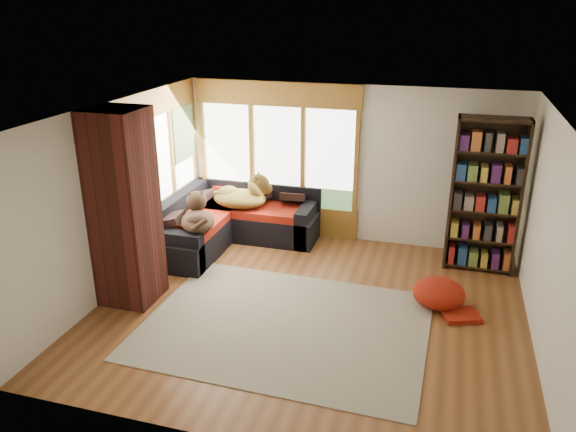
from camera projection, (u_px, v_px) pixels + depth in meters
The scene contains 17 objects.
floor at pixel (309, 309), 7.41m from camera, with size 5.50×5.50×0.00m, color brown.
ceiling at pixel (312, 113), 6.47m from camera, with size 5.50×5.50×0.00m, color white.
wall_back at pixel (348, 165), 9.18m from camera, with size 5.50×0.04×2.60m, color silver.
wall_front at pixel (239, 322), 4.70m from camera, with size 5.50×0.04×2.60m, color silver.
wall_left at pixel (115, 197), 7.66m from camera, with size 0.04×5.00×2.60m, color silver.
wall_right at pixel (551, 243), 6.23m from camera, with size 0.04×5.00×2.60m, color silver.
windows_back at pixel (277, 157), 9.45m from camera, with size 2.82×0.10×1.90m.
windows_left at pixel (160, 170), 8.71m from camera, with size 0.10×2.62×1.90m.
roller_blind at pixel (183, 133), 9.30m from camera, with size 0.03×0.72×0.90m, color #5B834A.
brick_chimney at pixel (124, 209), 7.25m from camera, with size 0.70×0.70×2.60m, color #471914.
sectional_sofa at pixel (221, 226), 9.33m from camera, with size 2.20×2.20×0.80m.
area_rug at pixel (285, 325), 7.05m from camera, with size 3.48×2.66×0.01m, color beige.
bookshelf at pixel (485, 196), 8.14m from camera, with size 0.99×0.33×2.31m.
pouf at pixel (439, 292), 7.44m from camera, with size 0.69×0.69×0.37m, color maroon.
dog_tan at pixel (244, 195), 9.30m from camera, with size 0.99×0.66×0.52m.
dog_brindle at pixel (197, 216), 8.49m from camera, with size 0.79×0.92×0.45m.
throw_pillows at pixel (225, 198), 9.29m from camera, with size 1.98×1.68×0.45m.
Camera 1 is at (1.53, -6.29, 3.83)m, focal length 35.00 mm.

